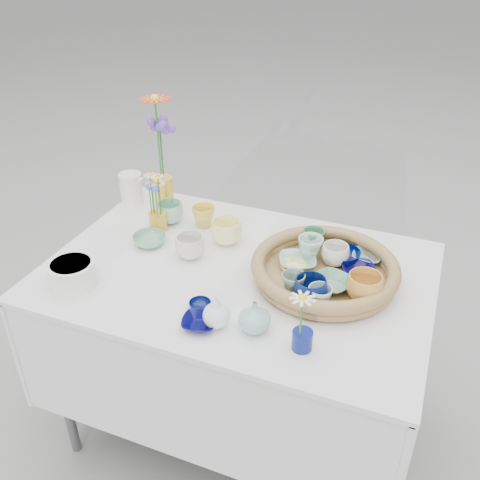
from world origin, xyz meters
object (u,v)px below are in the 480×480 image
at_px(display_table, 238,424).
at_px(tall_vase_yellow, 164,194).
at_px(wicker_tray, 325,270).
at_px(bud_vase_seafoam, 255,316).

height_order(display_table, tall_vase_yellow, tall_vase_yellow).
bearing_deg(tall_vase_yellow, wicker_tray, -18.10).
relative_size(bud_vase_seafoam, tall_vase_yellow, 0.68).
distance_m(wicker_tray, bud_vase_seafoam, 0.33).
height_order(wicker_tray, bud_vase_seafoam, bud_vase_seafoam).
bearing_deg(tall_vase_yellow, bud_vase_seafoam, -42.84).
distance_m(bud_vase_seafoam, tall_vase_yellow, 0.79).
distance_m(display_table, wicker_tray, 0.85).
bearing_deg(bud_vase_seafoam, wicker_tray, 68.11).
bearing_deg(display_table, tall_vase_yellow, 146.64).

